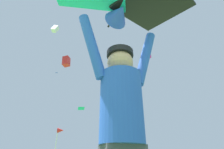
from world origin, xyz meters
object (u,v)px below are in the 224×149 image
at_px(held_stunt_kite, 121,0).
at_px(marker_flag, 60,134).
at_px(distant_kite_magenta_overhead_distant, 150,56).
at_px(distant_kite_white_high_right, 55,29).
at_px(distant_kite_teal_far_center, 81,108).
at_px(distant_kite_red_low_right, 66,61).
at_px(kite_flyer_person, 122,128).
at_px(distant_kite_blue_low_left, 56,73).

xyz_separation_m(held_stunt_kite, marker_flag, (-2.37, 7.45, -0.33)).
bearing_deg(held_stunt_kite, distant_kite_magenta_overhead_distant, 73.61).
xyz_separation_m(distant_kite_magenta_overhead_distant, distant_kite_white_high_right, (-15.20, -2.98, 2.77)).
bearing_deg(held_stunt_kite, distant_kite_teal_far_center, 99.40).
distance_m(distant_kite_teal_far_center, distant_kite_red_low_right, 6.86).
distance_m(held_stunt_kite, distant_kite_red_low_right, 23.01).
bearing_deg(marker_flag, held_stunt_kite, -72.34).
height_order(held_stunt_kite, distant_kite_magenta_overhead_distant, distant_kite_magenta_overhead_distant).
bearing_deg(distant_kite_white_high_right, held_stunt_kite, -67.31).
relative_size(kite_flyer_person, held_stunt_kite, 1.16).
relative_size(distant_kite_white_high_right, distant_kite_red_low_right, 0.97).
height_order(distant_kite_magenta_overhead_distant, distant_kite_red_low_right, distant_kite_magenta_overhead_distant).
bearing_deg(marker_flag, distant_kite_magenta_overhead_distant, 59.65).
height_order(distant_kite_blue_low_left, marker_flag, distant_kite_blue_low_left).
bearing_deg(kite_flyer_person, marker_flag, 107.64).
height_order(distant_kite_white_high_right, distant_kite_blue_low_left, distant_kite_white_high_right).
height_order(distant_kite_teal_far_center, distant_kite_white_high_right, distant_kite_white_high_right).
bearing_deg(distant_kite_white_high_right, distant_kite_magenta_overhead_distant, 11.09).
distance_m(kite_flyer_person, distant_kite_red_low_right, 23.58).
bearing_deg(distant_kite_white_high_right, distant_kite_teal_far_center, 31.93).
distance_m(kite_flyer_person, distant_kite_white_high_right, 28.43).
distance_m(distant_kite_white_high_right, marker_flag, 22.34).
bearing_deg(distant_kite_teal_far_center, held_stunt_kite, -80.60).
distance_m(distant_kite_magenta_overhead_distant, distant_kite_teal_far_center, 13.90).
bearing_deg(distant_kite_magenta_overhead_distant, marker_flag, -120.35).
relative_size(held_stunt_kite, distant_kite_red_low_right, 1.16).
bearing_deg(distant_kite_magenta_overhead_distant, distant_kite_teal_far_center, -179.41).
bearing_deg(marker_flag, kite_flyer_person, -72.36).
bearing_deg(distant_kite_blue_low_left, held_stunt_kite, -70.93).
bearing_deg(distant_kite_teal_far_center, distant_kite_magenta_overhead_distant, 0.59).
bearing_deg(distant_kite_teal_far_center, distant_kite_blue_low_left, 133.93).
bearing_deg(distant_kite_blue_low_left, distant_kite_red_low_right, -66.51).
bearing_deg(distant_kite_teal_far_center, distant_kite_red_low_right, -119.79).
xyz_separation_m(distant_kite_magenta_overhead_distant, distant_kite_teal_far_center, (-10.60, -0.11, -9.00)).
distance_m(kite_flyer_person, marker_flag, 7.80).
bearing_deg(held_stunt_kite, kite_flyer_person, 109.69).
xyz_separation_m(kite_flyer_person, held_stunt_kite, (0.02, -0.07, 1.29)).
bearing_deg(distant_kite_teal_far_center, marker_flag, -84.72).
height_order(held_stunt_kite, distant_kite_red_low_right, distant_kite_red_low_right).
xyz_separation_m(distant_kite_teal_far_center, marker_flag, (1.44, -15.54, -5.61)).
bearing_deg(distant_kite_red_low_right, marker_flag, -73.99).
xyz_separation_m(distant_kite_white_high_right, distant_kite_blue_low_left, (-1.85, 9.57, -2.76)).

